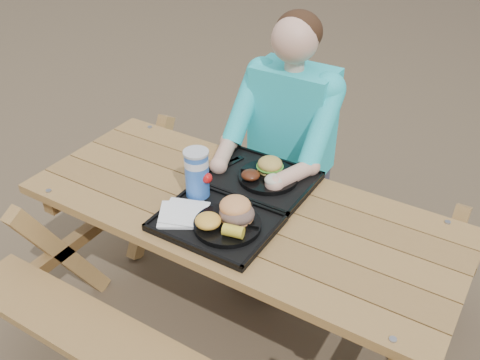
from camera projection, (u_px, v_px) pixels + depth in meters
The scene contains 18 objects.
ground at pixel (240, 330), 2.60m from camera, with size 60.00×60.00×0.00m, color #999999.
picnic_table at pixel (240, 274), 2.39m from camera, with size 1.80×1.49×0.75m, color #999999, non-canonical shape.
tray_near at pixel (216, 224), 2.07m from camera, with size 0.45×0.35×0.02m, color black.
tray_far at pixel (261, 180), 2.33m from camera, with size 0.45×0.35×0.02m, color black.
plate_near at pixel (227, 225), 2.03m from camera, with size 0.26×0.26×0.02m, color black.
plate_far at pixel (268, 177), 2.31m from camera, with size 0.26×0.26×0.02m, color black.
napkin_stack at pixel (181, 214), 2.09m from camera, with size 0.17×0.17×0.02m, color white.
soda_cup at pixel (197, 174), 2.16m from camera, with size 0.10×0.10×0.20m, color blue.
condiment_bbq at pixel (232, 202), 2.15m from camera, with size 0.05×0.05×0.03m, color black.
condiment_mustard at pixel (246, 207), 2.12m from camera, with size 0.05×0.05×0.03m, color yellow.
sandwich at pixel (237, 205), 2.01m from camera, with size 0.13×0.13×0.13m, color #EE9654, non-canonical shape.
mac_cheese at pixel (208, 221), 2.00m from camera, with size 0.10×0.10×0.05m, color yellow.
corn_cob at pixel (233, 231), 1.95m from camera, with size 0.08×0.08×0.05m, color yellow, non-canonical shape.
cutlery_far at pixel (229, 164), 2.41m from camera, with size 0.03×0.17×0.01m, color black.
burger at pixel (270, 161), 2.30m from camera, with size 0.11×0.11×0.10m, color gold, non-canonical shape.
baked_beans at pixel (251, 175), 2.27m from camera, with size 0.08×0.08×0.04m, color #4D200F.
potato_salad at pixel (274, 180), 2.23m from camera, with size 0.08×0.08×0.04m, color beige.
diner at pixel (289, 161), 2.68m from camera, with size 0.48×0.84×1.28m, color teal, non-canonical shape.
Camera 1 is at (0.92, -1.49, 2.05)m, focal length 40.00 mm.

